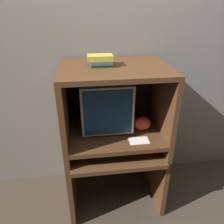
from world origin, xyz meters
TOP-DOWN VIEW (x-y plane):
  - ground_plane at (0.00, 0.00)m, footprint 12.00×12.00m
  - wall_back at (0.00, 0.70)m, footprint 6.00×0.06m
  - desk_base at (0.00, 0.28)m, footprint 0.84×0.68m
  - desk_monitor_shelf at (0.00, 0.32)m, footprint 0.84×0.64m
  - hutch_upper at (0.00, 0.35)m, footprint 0.84×0.64m
  - crt_monitor at (-0.07, 0.40)m, footprint 0.42×0.40m
  - keyboard at (-0.03, 0.20)m, footprint 0.41×0.14m
  - mouse at (0.25, 0.21)m, footprint 0.07×0.05m
  - snack_bag at (0.24, 0.29)m, footprint 0.14×0.11m
  - book_stack at (-0.10, 0.34)m, footprint 0.19×0.15m
  - paper_card at (0.17, 0.12)m, footprint 0.16×0.10m

SIDE VIEW (x-z plane):
  - ground_plane at x=0.00m, z-range 0.00..0.00m
  - desk_base at x=0.00m, z-range 0.08..0.71m
  - keyboard at x=-0.03m, z-range 0.63..0.66m
  - mouse at x=0.25m, z-range 0.63..0.66m
  - desk_monitor_shelf at x=0.00m, z-range 0.67..0.80m
  - paper_card at x=0.17m, z-range 0.77..0.77m
  - snack_bag at x=0.24m, z-range 0.77..0.88m
  - crt_monitor at x=-0.07m, z-range 0.77..1.20m
  - hutch_upper at x=0.00m, z-range 0.85..1.41m
  - wall_back at x=0.00m, z-range 0.00..2.60m
  - book_stack at x=-0.10m, z-range 1.32..1.40m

